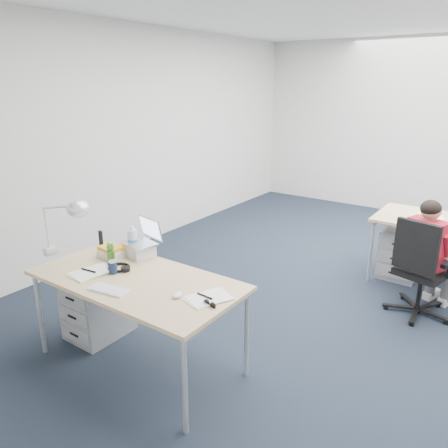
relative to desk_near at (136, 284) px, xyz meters
The scene contains 21 objects.
floor 2.39m from the desk_near, 63.42° to the left, with size 7.00×7.00×0.00m, color black.
room 2.51m from the desk_near, 63.42° to the left, with size 6.02×7.02×2.80m.
desk_near is the anchor object (origin of this frame).
office_chair 2.62m from the desk_near, 52.56° to the left, with size 0.73×0.73×0.95m.
seated_person 2.74m from the desk_near, 53.79° to the left, with size 0.47×0.64×1.10m.
drawer_pedestal_near 0.73m from the desk_near, behind, with size 0.40×0.50×0.55m, color #999A9D.
drawer_pedestal_far 3.15m from the desk_near, 67.14° to the left, with size 0.40×0.50×0.55m, color #999A9D.
silver_laptop 0.48m from the desk_near, 131.93° to the left, with size 0.29×0.23×0.31m, color silver, non-canonical shape.
wireless_keyboard 0.26m from the desk_near, 90.47° to the right, with size 0.29×0.12×0.01m, color white.
computer_mouse 0.45m from the desk_near, ahead, with size 0.05×0.09×0.03m, color white.
headphones 0.24m from the desk_near, 169.30° to the left, with size 0.22×0.17×0.04m, color black, non-canonical shape.
can_koozie 0.23m from the desk_near, 169.58° to the right, with size 0.06×0.06×0.10m, color #152544.
water_bottle 0.51m from the desk_near, 138.46° to the left, with size 0.08×0.08×0.25m, color silver.
bear_figurine 0.42m from the desk_near, 164.68° to the left, with size 0.09×0.07×0.16m, color #2C711E, non-canonical shape.
book_stack 0.50m from the desk_near, 159.55° to the left, with size 0.20×0.15×0.09m, color silver.
cordless_phone 0.82m from the desk_near, 157.84° to the left, with size 0.04×0.02×0.13m, color black.
papers_left 0.38m from the desk_near, 158.98° to the right, with size 0.21×0.30×0.01m, color #FFDF93.
papers_right 0.63m from the desk_near, ahead, with size 0.20×0.28×0.01m, color #FFDF93.
sunglasses 0.70m from the desk_near, ahead, with size 0.11×0.05×0.02m, color black, non-canonical shape.
desk_lamp 0.82m from the desk_near, behind, with size 0.50×0.18×0.57m, color silver, non-canonical shape.
far_papers 3.26m from the desk_near, 63.62° to the left, with size 0.21×0.30×0.01m, color white.
Camera 1 is at (1.19, -4.07, 2.10)m, focal length 35.00 mm.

